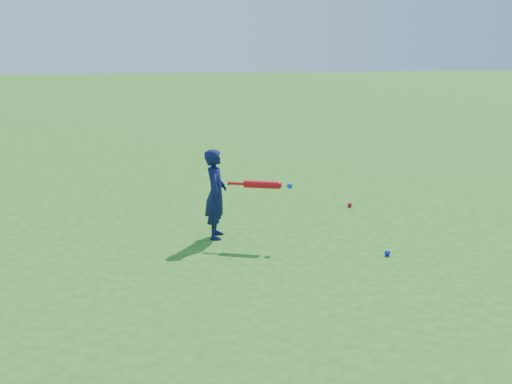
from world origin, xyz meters
TOP-DOWN VIEW (x-y plane):
  - ground at (0.00, 0.00)m, footprint 80.00×80.00m
  - child at (0.68, -0.19)m, footprint 0.33×0.45m
  - ground_ball_red at (2.76, 0.80)m, footprint 0.07×0.07m
  - ground_ball_blue at (2.52, -1.18)m, footprint 0.07×0.07m
  - bat_swing at (1.24, -0.45)m, footprint 0.74×0.32m

SIDE VIEW (x-z plane):
  - ground at x=0.00m, z-range 0.00..0.00m
  - ground_ball_blue at x=2.52m, z-range 0.00..0.07m
  - ground_ball_red at x=2.76m, z-range 0.00..0.07m
  - child at x=0.68m, z-range 0.00..1.11m
  - bat_swing at x=1.24m, z-range 0.66..0.75m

